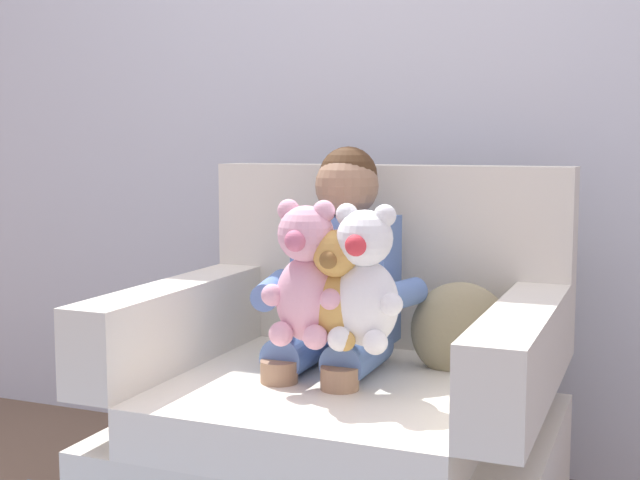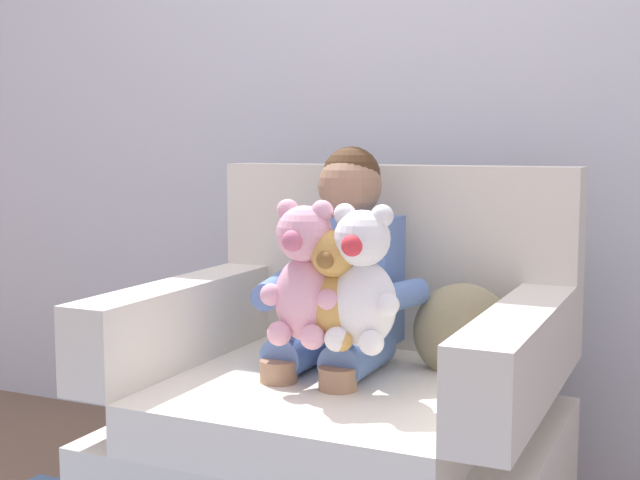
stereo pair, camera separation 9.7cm
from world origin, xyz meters
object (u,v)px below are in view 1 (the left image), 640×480
Objects in this scene: plush_honey at (337,290)px; plush_pink at (306,277)px; throw_pillow at (461,331)px; seated_child at (338,288)px; plush_white at (365,281)px; armchair at (348,423)px.

plush_pink is at bearing 177.28° from plush_honey.
plush_pink is at bearing -135.88° from throw_pillow.
plush_pink is 0.46m from throw_pillow.
plush_white is (0.14, -0.20, 0.06)m from seated_child.
armchair is at bearing 97.15° from plush_honey.
armchair is 3.63× the size of plush_honey.
seated_child is at bearing 142.38° from armchair.
armchair is 3.02× the size of plush_pink.
seated_child is 0.25m from plush_white.
armchair reaches higher than plush_pink.
plush_white is (0.10, -0.17, 0.41)m from armchair.
plush_white reaches higher than plush_honey.
seated_child is at bearing 146.72° from plush_white.
throw_pillow is at bearing 11.86° from seated_child.
plush_honey is at bearing -127.89° from throw_pillow.
throw_pillow is (0.31, 0.10, -0.11)m from seated_child.
plush_honey reaches higher than throw_pillow.
seated_child is 2.37× the size of plush_pink.
plush_white reaches higher than throw_pillow.
plush_white is 0.98× the size of plush_pink.
plush_white is 0.07m from plush_honey.
plush_honey is at bearing -156.17° from plush_white.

